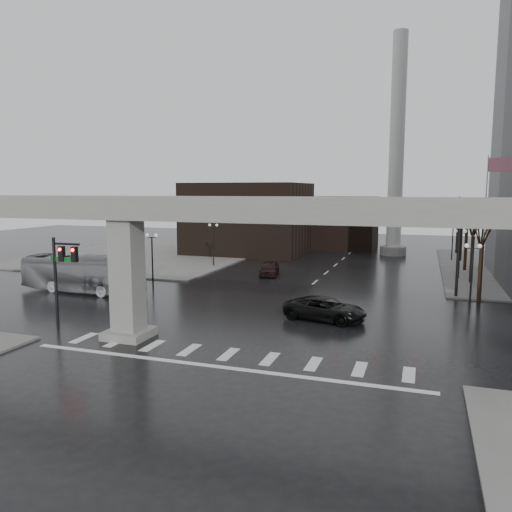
# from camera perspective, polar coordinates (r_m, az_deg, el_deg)

# --- Properties ---
(ground) EXTENTS (160.00, 160.00, 0.00)m
(ground) POSITION_cam_1_polar(r_m,az_deg,el_deg) (29.13, -2.42, -10.56)
(ground) COLOR black
(ground) RESTS_ON ground
(sidewalk_nw) EXTENTS (28.00, 36.00, 0.15)m
(sidewalk_nw) POSITION_cam_1_polar(r_m,az_deg,el_deg) (72.10, -11.45, 0.27)
(sidewalk_nw) COLOR slate
(sidewalk_nw) RESTS_ON ground
(elevated_guideway) EXTENTS (48.00, 2.60, 8.70)m
(elevated_guideway) POSITION_cam_1_polar(r_m,az_deg,el_deg) (27.34, -0.02, 2.99)
(elevated_guideway) COLOR gray
(elevated_guideway) RESTS_ON ground
(building_far_left) EXTENTS (16.00, 14.00, 10.00)m
(building_far_left) POSITION_cam_1_polar(r_m,az_deg,el_deg) (72.05, -0.81, 4.35)
(building_far_left) COLOR black
(building_far_left) RESTS_ON ground
(building_far_mid) EXTENTS (10.00, 10.00, 8.00)m
(building_far_mid) POSITION_cam_1_polar(r_m,az_deg,el_deg) (78.90, 9.91, 3.79)
(building_far_mid) COLOR black
(building_far_mid) RESTS_ON ground
(smokestack) EXTENTS (3.60, 3.60, 30.00)m
(smokestack) POSITION_cam_1_polar(r_m,az_deg,el_deg) (72.05, 15.74, 10.71)
(smokestack) COLOR beige
(smokestack) RESTS_ON ground
(signal_mast_arm) EXTENTS (12.12, 0.43, 8.00)m
(signal_mast_arm) POSITION_cam_1_polar(r_m,az_deg,el_deg) (44.74, 17.36, 3.09)
(signal_mast_arm) COLOR black
(signal_mast_arm) RESTS_ON ground
(signal_left_pole) EXTENTS (2.30, 0.30, 6.00)m
(signal_left_pole) POSITION_cam_1_polar(r_m,az_deg,el_deg) (34.82, -21.31, -1.19)
(signal_left_pole) COLOR black
(signal_left_pole) RESTS_ON ground
(flagpole_assembly) EXTENTS (2.06, 0.12, 12.00)m
(flagpole_assembly) POSITION_cam_1_polar(r_m,az_deg,el_deg) (48.13, 25.08, 5.04)
(flagpole_assembly) COLOR silver
(flagpole_assembly) RESTS_ON ground
(lamp_right_0) EXTENTS (1.22, 0.32, 5.11)m
(lamp_right_0) POSITION_cam_1_polar(r_m,az_deg,el_deg) (40.36, 23.46, -1.02)
(lamp_right_0) COLOR black
(lamp_right_0) RESTS_ON ground
(lamp_right_1) EXTENTS (1.22, 0.32, 5.11)m
(lamp_right_1) POSITION_cam_1_polar(r_m,az_deg,el_deg) (54.22, 22.27, 1.09)
(lamp_right_1) COLOR black
(lamp_right_1) RESTS_ON ground
(lamp_right_2) EXTENTS (1.22, 0.32, 5.11)m
(lamp_right_2) POSITION_cam_1_polar(r_m,az_deg,el_deg) (68.13, 21.57, 2.34)
(lamp_right_2) COLOR black
(lamp_right_2) RESTS_ON ground
(lamp_left_0) EXTENTS (1.22, 0.32, 5.11)m
(lamp_left_0) POSITION_cam_1_polar(r_m,az_deg,el_deg) (46.57, -11.79, 0.52)
(lamp_left_0) COLOR black
(lamp_left_0) RESTS_ON ground
(lamp_left_1) EXTENTS (1.22, 0.32, 5.11)m
(lamp_left_1) POSITION_cam_1_polar(r_m,az_deg,el_deg) (58.99, -4.90, 2.11)
(lamp_left_1) COLOR black
(lamp_left_1) RESTS_ON ground
(lamp_left_2) EXTENTS (1.22, 0.32, 5.11)m
(lamp_left_2) POSITION_cam_1_polar(r_m,az_deg,el_deg) (71.99, -0.44, 3.13)
(lamp_left_2) COLOR black
(lamp_left_2) RESTS_ON ground
(tree_right_0) EXTENTS (1.09, 1.58, 7.50)m
(tree_right_0) POSITION_cam_1_polar(r_m,az_deg,el_deg) (44.51, 24.32, -1.21)
(tree_right_0) COLOR black
(tree_right_0) RESTS_ON ground
(tree_right_1) EXTENTS (1.09, 1.61, 7.67)m
(tree_right_1) POSITION_cam_1_polar(r_m,az_deg,el_deg) (52.40, 23.50, 0.14)
(tree_right_1) COLOR black
(tree_right_1) RESTS_ON ground
(tree_right_2) EXTENTS (1.10, 1.63, 7.85)m
(tree_right_2) POSITION_cam_1_polar(r_m,az_deg,el_deg) (60.32, 22.89, 1.13)
(tree_right_2) COLOR black
(tree_right_2) RESTS_ON ground
(tree_right_3) EXTENTS (1.11, 1.66, 8.02)m
(tree_right_3) POSITION_cam_1_polar(r_m,az_deg,el_deg) (68.25, 22.42, 1.89)
(tree_right_3) COLOR black
(tree_right_3) RESTS_ON ground
(tree_right_4) EXTENTS (1.12, 1.69, 8.19)m
(tree_right_4) POSITION_cam_1_polar(r_m,az_deg,el_deg) (76.20, 22.05, 2.50)
(tree_right_4) COLOR black
(tree_right_4) RESTS_ON ground
(pickup_truck) EXTENTS (6.17, 3.75, 1.60)m
(pickup_truck) POSITION_cam_1_polar(r_m,az_deg,el_deg) (35.38, 7.90, -6.01)
(pickup_truck) COLOR black
(pickup_truck) RESTS_ON ground
(city_bus) EXTENTS (11.94, 3.52, 3.28)m
(city_bus) POSITION_cam_1_polar(r_m,az_deg,el_deg) (46.98, -19.28, -1.94)
(city_bus) COLOR #9B9CA0
(city_bus) RESTS_ON ground
(far_car) EXTENTS (2.57, 4.73, 1.53)m
(far_car) POSITION_cam_1_polar(r_m,az_deg,el_deg) (53.07, 1.56, -1.42)
(far_car) COLOR black
(far_car) RESTS_ON ground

